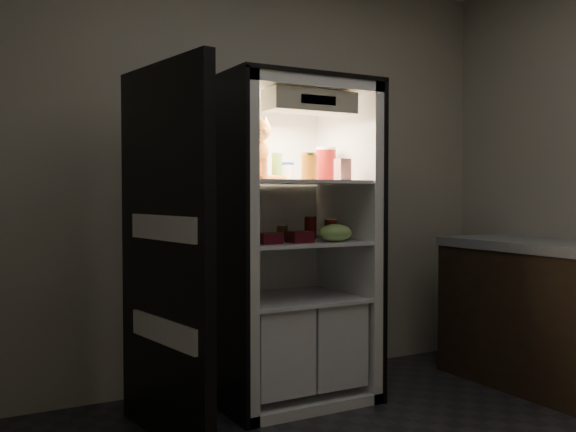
% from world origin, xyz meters
% --- Properties ---
extents(room_shell, '(3.60, 3.60, 3.60)m').
position_xyz_m(room_shell, '(0.00, 0.00, 1.62)').
color(room_shell, white).
rests_on(room_shell, floor).
extents(refrigerator, '(0.90, 0.72, 1.88)m').
position_xyz_m(refrigerator, '(0.00, 1.38, 0.79)').
color(refrigerator, white).
rests_on(refrigerator, floor).
extents(fridge_door, '(0.20, 0.87, 1.85)m').
position_xyz_m(fridge_door, '(-0.84, 1.09, 0.91)').
color(fridge_door, black).
rests_on(fridge_door, floor).
extents(tabby_cat, '(0.31, 0.36, 0.37)m').
position_xyz_m(tabby_cat, '(-0.20, 1.41, 1.43)').
color(tabby_cat, '#AF4516').
rests_on(tabby_cat, refrigerator).
extents(parmesan_shaker, '(0.06, 0.06, 0.16)m').
position_xyz_m(parmesan_shaker, '(-0.05, 1.42, 1.37)').
color(parmesan_shaker, green).
rests_on(parmesan_shaker, refrigerator).
extents(mayo_tub, '(0.08, 0.08, 0.11)m').
position_xyz_m(mayo_tub, '(0.06, 1.49, 1.35)').
color(mayo_tub, white).
rests_on(mayo_tub, refrigerator).
extents(salsa_jar, '(0.09, 0.09, 0.16)m').
position_xyz_m(salsa_jar, '(0.09, 1.27, 1.37)').
color(salsa_jar, maroon).
rests_on(salsa_jar, refrigerator).
extents(pepper_jar, '(0.12, 0.12, 0.20)m').
position_xyz_m(pepper_jar, '(0.26, 1.35, 1.39)').
color(pepper_jar, '#A41615').
rests_on(pepper_jar, refrigerator).
extents(cream_carton, '(0.07, 0.07, 0.12)m').
position_xyz_m(cream_carton, '(0.23, 1.14, 1.35)').
color(cream_carton, white).
rests_on(cream_carton, refrigerator).
extents(soda_can_a, '(0.07, 0.07, 0.14)m').
position_xyz_m(soda_can_a, '(0.20, 1.44, 1.01)').
color(soda_can_a, black).
rests_on(soda_can_a, refrigerator).
extents(soda_can_b, '(0.06, 0.06, 0.12)m').
position_xyz_m(soda_can_b, '(0.31, 1.38, 1.00)').
color(soda_can_b, black).
rests_on(soda_can_b, refrigerator).
extents(soda_can_c, '(0.07, 0.07, 0.12)m').
position_xyz_m(soda_can_c, '(0.22, 1.24, 1.00)').
color(soda_can_c, black).
rests_on(soda_can_c, refrigerator).
extents(condiment_jar, '(0.07, 0.07, 0.09)m').
position_xyz_m(condiment_jar, '(-0.02, 1.41, 0.99)').
color(condiment_jar, '#553918').
rests_on(condiment_jar, refrigerator).
extents(grape_bag, '(0.20, 0.15, 0.10)m').
position_xyz_m(grape_bag, '(0.17, 1.12, 0.99)').
color(grape_bag, '#73A94F').
rests_on(grape_bag, refrigerator).
extents(berry_box_left, '(0.12, 0.12, 0.06)m').
position_xyz_m(berry_box_left, '(-0.23, 1.16, 0.97)').
color(berry_box_left, '#4D0C14').
rests_on(berry_box_left, refrigerator).
extents(berry_box_right, '(0.13, 0.13, 0.06)m').
position_xyz_m(berry_box_right, '(-0.04, 1.17, 0.97)').
color(berry_box_right, '#4D0C14').
rests_on(berry_box_right, refrigerator).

